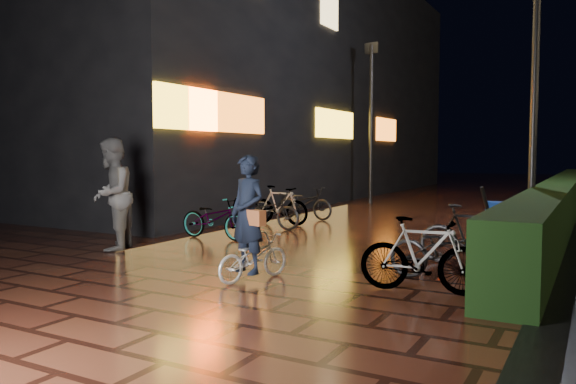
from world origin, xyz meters
The scene contains 11 objects.
ground centered at (0.00, 0.00, 0.00)m, with size 80.00×80.00×0.00m, color #381911.
hedge centered at (3.30, 8.00, 0.50)m, with size 0.70×20.00×1.00m, color black.
bystander_person centered at (-3.20, -0.88, 0.96)m, with size 0.94×0.73×1.93m, color #555558.
storefront_block centered at (-9.50, 11.50, 4.50)m, with size 12.09×22.00×9.00m.
lamp_post_hedge centered at (2.93, 4.37, 2.97)m, with size 0.52×0.19×5.40m.
lamp_post_sf centered at (-2.50, 9.73, 2.89)m, with size 0.50×0.16×5.25m.
cyclist centered at (0.15, -1.68, 0.61)m, with size 0.72×1.22×1.65m.
traffic_barrier centered at (3.05, 0.78, 0.33)m, with size 0.45×1.64×0.66m.
cart_assembly centered at (2.38, 3.67, 0.53)m, with size 0.56×0.57×1.03m.
parked_bikes_storefront centered at (-2.34, 2.96, 0.42)m, with size 1.73×4.40×0.91m.
parked_bikes_hedge centered at (2.40, -0.35, 0.44)m, with size 1.71×2.49×0.91m.
Camera 1 is at (4.10, -7.78, 1.67)m, focal length 35.00 mm.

